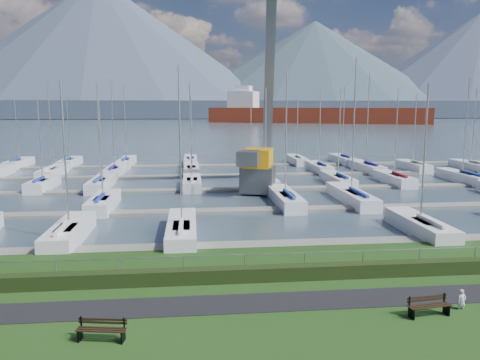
{
  "coord_description": "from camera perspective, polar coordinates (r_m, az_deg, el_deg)",
  "views": [
    {
      "loc": [
        -3.52,
        -21.9,
        8.41
      ],
      "look_at": [
        0.0,
        12.0,
        3.0
      ],
      "focal_mm": 35.0,
      "sensor_mm": 36.0,
      "label": 1
    }
  ],
  "objects": [
    {
      "name": "docks",
      "position": [
        48.8,
        -1.7,
        -1.17
      ],
      "size": [
        90.0,
        41.6,
        0.25
      ],
      "color": "gray",
      "rests_on": "water"
    },
    {
      "name": "mountains",
      "position": [
        428.38,
        -4.58,
        14.12
      ],
      "size": [
        1190.0,
        360.0,
        115.0
      ],
      "color": "#3B4857",
      "rests_on": "water"
    },
    {
      "name": "crane",
      "position": [
        47.52,
        2.57,
        5.29
      ],
      "size": [
        5.46,
        13.47,
        22.35
      ],
      "rotation": [
        0.0,
        0.0,
        -0.3
      ],
      "color": "#4E5155",
      "rests_on": "water"
    },
    {
      "name": "sailboat_fleet",
      "position": [
        51.33,
        -4.44,
        5.63
      ],
      "size": [
        75.92,
        49.82,
        13.21
      ],
      "color": "maroon",
      "rests_on": "water"
    },
    {
      "name": "path",
      "position": [
        20.99,
        4.37,
        -14.61
      ],
      "size": [
        160.0,
        2.0,
        0.04
      ],
      "primitive_type": "cube",
      "color": "black",
      "rests_on": "grass"
    },
    {
      "name": "fence",
      "position": [
        23.33,
        3.08,
        -9.0
      ],
      "size": [
        80.0,
        0.04,
        0.04
      ],
      "primitive_type": "cylinder",
      "rotation": [
        0.0,
        1.57,
        0.0
      ],
      "color": "gray",
      "rests_on": "grass"
    },
    {
      "name": "hedge",
      "position": [
        23.23,
        3.22,
        -11.3
      ],
      "size": [
        80.0,
        0.7,
        0.7
      ],
      "primitive_type": "cube",
      "color": "black",
      "rests_on": "grass"
    },
    {
      "name": "bench_left",
      "position": [
        18.42,
        -16.52,
        -17.1
      ],
      "size": [
        1.85,
        0.72,
        0.85
      ],
      "rotation": [
        0.0,
        0.0,
        -0.17
      ],
      "color": "black",
      "rests_on": "grass"
    },
    {
      "name": "bench_right",
      "position": [
        20.99,
        22.02,
        -14.05
      ],
      "size": [
        1.84,
        0.64,
        0.85
      ],
      "rotation": [
        0.0,
        0.0,
        0.13
      ],
      "color": "black",
      "rests_on": "grass"
    },
    {
      "name": "person",
      "position": [
        22.11,
        25.44,
        -12.84
      ],
      "size": [
        0.39,
        0.27,
        1.02
      ],
      "primitive_type": "imported",
      "rotation": [
        0.0,
        0.0,
        0.08
      ],
      "color": "silver",
      "rests_on": "grass"
    },
    {
      "name": "foothill",
      "position": [
        351.93,
        -5.41,
        8.59
      ],
      "size": [
        900.0,
        80.0,
        12.0
      ],
      "primitive_type": "cube",
      "color": "#3B4557",
      "rests_on": "water"
    },
    {
      "name": "water",
      "position": [
        282.06,
        -5.25,
        7.2
      ],
      "size": [
        800.0,
        540.0,
        0.2
      ],
      "primitive_type": "cube",
      "color": "#3C4D58"
    },
    {
      "name": "cargo_ship_mid",
      "position": [
        246.3,
        8.24,
        7.78
      ],
      "size": [
        109.94,
        57.86,
        21.5
      ],
      "rotation": [
        0.0,
        0.0,
        -0.38
      ],
      "color": "maroon",
      "rests_on": "water"
    }
  ]
}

